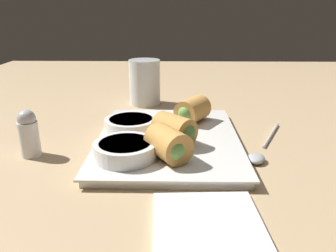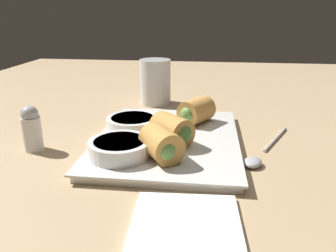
{
  "view_description": "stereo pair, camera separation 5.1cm",
  "coord_description": "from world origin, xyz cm",
  "px_view_note": "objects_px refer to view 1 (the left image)",
  "views": [
    {
      "loc": [
        -51.26,
        -0.08,
        23.67
      ],
      "look_at": [
        -0.66,
        0.91,
        5.33
      ],
      "focal_mm": 35.0,
      "sensor_mm": 36.0,
      "label": 1
    },
    {
      "loc": [
        -50.9,
        -5.22,
        23.67
      ],
      "look_at": [
        -0.66,
        0.91,
        5.33
      ],
      "focal_mm": 35.0,
      "sensor_mm": 36.0,
      "label": 2
    }
  ],
  "objects_px": {
    "dipping_bowl_far": "(125,149)",
    "drinking_glass": "(144,82)",
    "dipping_bowl_near": "(131,124)",
    "spoon": "(259,152)",
    "napkin": "(208,230)",
    "salt_shaker": "(28,133)",
    "serving_plate": "(168,140)"
  },
  "relations": [
    {
      "from": "napkin",
      "to": "drinking_glass",
      "type": "bearing_deg",
      "value": 12.59
    },
    {
      "from": "serving_plate",
      "to": "salt_shaker",
      "type": "relative_size",
      "value": 4.06
    },
    {
      "from": "dipping_bowl_near",
      "to": "salt_shaker",
      "type": "height_order",
      "value": "salt_shaker"
    },
    {
      "from": "dipping_bowl_near",
      "to": "dipping_bowl_far",
      "type": "height_order",
      "value": "same"
    },
    {
      "from": "dipping_bowl_far",
      "to": "drinking_glass",
      "type": "xyz_separation_m",
      "value": [
        0.33,
        0.0,
        0.02
      ]
    },
    {
      "from": "serving_plate",
      "to": "salt_shaker",
      "type": "height_order",
      "value": "salt_shaker"
    },
    {
      "from": "drinking_glass",
      "to": "salt_shaker",
      "type": "distance_m",
      "value": 0.33
    },
    {
      "from": "napkin",
      "to": "drinking_glass",
      "type": "height_order",
      "value": "drinking_glass"
    },
    {
      "from": "serving_plate",
      "to": "napkin",
      "type": "height_order",
      "value": "serving_plate"
    },
    {
      "from": "dipping_bowl_near",
      "to": "drinking_glass",
      "type": "relative_size",
      "value": 0.86
    },
    {
      "from": "serving_plate",
      "to": "dipping_bowl_far",
      "type": "distance_m",
      "value": 0.1
    },
    {
      "from": "spoon",
      "to": "drinking_glass",
      "type": "distance_m",
      "value": 0.35
    },
    {
      "from": "dipping_bowl_far",
      "to": "salt_shaker",
      "type": "height_order",
      "value": "salt_shaker"
    },
    {
      "from": "dipping_bowl_near",
      "to": "drinking_glass",
      "type": "distance_m",
      "value": 0.22
    },
    {
      "from": "spoon",
      "to": "dipping_bowl_near",
      "type": "bearing_deg",
      "value": 73.23
    },
    {
      "from": "napkin",
      "to": "spoon",
      "type": "bearing_deg",
      "value": -27.39
    },
    {
      "from": "dipping_bowl_near",
      "to": "dipping_bowl_far",
      "type": "relative_size",
      "value": 1.0
    },
    {
      "from": "serving_plate",
      "to": "spoon",
      "type": "height_order",
      "value": "serving_plate"
    },
    {
      "from": "spoon",
      "to": "drinking_glass",
      "type": "relative_size",
      "value": 1.75
    },
    {
      "from": "dipping_bowl_near",
      "to": "salt_shaker",
      "type": "relative_size",
      "value": 1.22
    },
    {
      "from": "napkin",
      "to": "salt_shaker",
      "type": "xyz_separation_m",
      "value": [
        0.18,
        0.26,
        0.03
      ]
    },
    {
      "from": "dipping_bowl_far",
      "to": "spoon",
      "type": "distance_m",
      "value": 0.21
    },
    {
      "from": "dipping_bowl_far",
      "to": "drinking_glass",
      "type": "height_order",
      "value": "drinking_glass"
    },
    {
      "from": "serving_plate",
      "to": "dipping_bowl_near",
      "type": "distance_m",
      "value": 0.07
    },
    {
      "from": "dipping_bowl_far",
      "to": "napkin",
      "type": "xyz_separation_m",
      "value": [
        -0.14,
        -0.11,
        -0.02
      ]
    },
    {
      "from": "spoon",
      "to": "dipping_bowl_far",
      "type": "bearing_deg",
      "value": 102.03
    },
    {
      "from": "salt_shaker",
      "to": "napkin",
      "type": "bearing_deg",
      "value": -125.01
    },
    {
      "from": "dipping_bowl_far",
      "to": "dipping_bowl_near",
      "type": "bearing_deg",
      "value": 2.76
    },
    {
      "from": "spoon",
      "to": "salt_shaker",
      "type": "height_order",
      "value": "salt_shaker"
    },
    {
      "from": "dipping_bowl_near",
      "to": "drinking_glass",
      "type": "height_order",
      "value": "drinking_glass"
    },
    {
      "from": "spoon",
      "to": "napkin",
      "type": "distance_m",
      "value": 0.21
    },
    {
      "from": "dipping_bowl_near",
      "to": "salt_shaker",
      "type": "distance_m",
      "value": 0.16
    }
  ]
}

